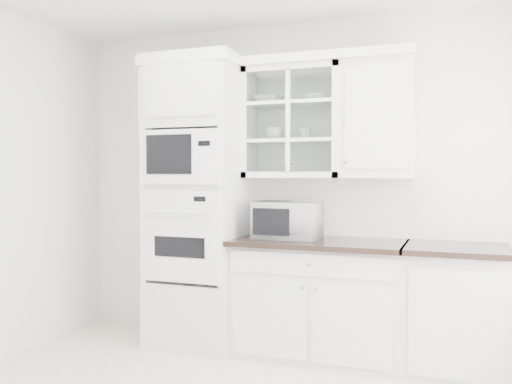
% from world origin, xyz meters
% --- Properties ---
extents(room_shell, '(4.00, 3.50, 2.70)m').
position_xyz_m(room_shell, '(0.00, 0.43, 1.78)').
color(room_shell, white).
rests_on(room_shell, ground).
extents(oven_column, '(0.76, 0.68, 2.40)m').
position_xyz_m(oven_column, '(-0.75, 1.42, 1.20)').
color(oven_column, silver).
rests_on(oven_column, ground).
extents(base_cabinet_run, '(1.32, 0.67, 0.92)m').
position_xyz_m(base_cabinet_run, '(0.28, 1.45, 0.46)').
color(base_cabinet_run, silver).
rests_on(base_cabinet_run, ground).
extents(extra_base_cabinet, '(0.72, 0.67, 0.92)m').
position_xyz_m(extra_base_cabinet, '(1.28, 1.45, 0.46)').
color(extra_base_cabinet, silver).
rests_on(extra_base_cabinet, ground).
extents(upper_cabinet_glass, '(0.80, 0.33, 0.90)m').
position_xyz_m(upper_cabinet_glass, '(0.03, 1.58, 1.85)').
color(upper_cabinet_glass, silver).
rests_on(upper_cabinet_glass, room_shell).
extents(upper_cabinet_solid, '(0.55, 0.33, 0.90)m').
position_xyz_m(upper_cabinet_solid, '(0.71, 1.58, 1.85)').
color(upper_cabinet_solid, silver).
rests_on(upper_cabinet_solid, room_shell).
extents(crown_molding, '(2.14, 0.38, 0.07)m').
position_xyz_m(crown_molding, '(-0.07, 1.56, 2.33)').
color(crown_molding, white).
rests_on(crown_molding, room_shell).
extents(countertop_microwave, '(0.51, 0.43, 0.29)m').
position_xyz_m(countertop_microwave, '(0.02, 1.45, 1.07)').
color(countertop_microwave, white).
rests_on(countertop_microwave, base_cabinet_run).
extents(bowl_a, '(0.25, 0.25, 0.06)m').
position_xyz_m(bowl_a, '(-0.18, 1.58, 2.04)').
color(bowl_a, white).
rests_on(bowl_a, upper_cabinet_glass).
extents(bowl_b, '(0.22, 0.22, 0.06)m').
position_xyz_m(bowl_b, '(0.20, 1.60, 2.04)').
color(bowl_b, white).
rests_on(bowl_b, upper_cabinet_glass).
extents(cup_a, '(0.17, 0.17, 0.10)m').
position_xyz_m(cup_a, '(-0.13, 1.58, 1.76)').
color(cup_a, white).
rests_on(cup_a, upper_cabinet_glass).
extents(cup_b, '(0.13, 0.13, 0.09)m').
position_xyz_m(cup_b, '(0.12, 1.58, 1.76)').
color(cup_b, white).
rests_on(cup_b, upper_cabinet_glass).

